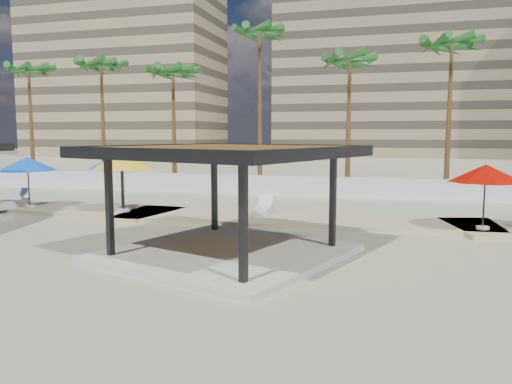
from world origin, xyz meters
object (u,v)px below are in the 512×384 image
umbrella_a (28,164)px  lounger_a (8,203)px  pavilion_central (226,191)px  lounger_b (263,209)px  umbrella_c (486,173)px

umbrella_a → lounger_a: 2.15m
umbrella_a → lounger_a: bearing=-156.1°
pavilion_central → lounger_b: (-0.80, 7.36, -1.66)m
umbrella_c → lounger_a: umbrella_c is taller
lounger_a → lounger_b: bearing=-84.5°
pavilion_central → lounger_b: 7.59m
pavilion_central → lounger_a: pavilion_central is taller
umbrella_c → lounger_a: (-21.37, -0.23, -1.89)m
umbrella_a → lounger_a: (-0.90, -0.40, -1.91)m
pavilion_central → umbrella_c: 10.08m
lounger_a → lounger_b: (12.42, 1.66, -0.03)m
umbrella_c → pavilion_central: bearing=-143.9°
lounger_b → umbrella_c: bearing=-103.9°
lounger_b → umbrella_a: bearing=91.3°
pavilion_central → lounger_a: 14.49m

